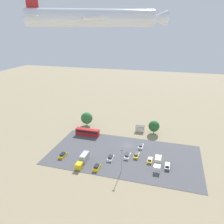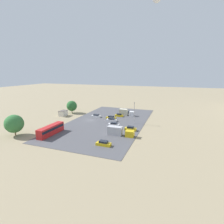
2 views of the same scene
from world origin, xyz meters
name	(u,v)px [view 1 (image 1 of 2)]	position (x,y,z in m)	size (l,w,h in m)	color
ground_plane	(128,145)	(0.00, 0.00, 0.00)	(400.00, 400.00, 0.00)	gray
parking_lot_surface	(124,155)	(0.00, 8.40, 0.04)	(62.35, 32.27, 0.08)	#4C4C51
shed_building	(140,129)	(-2.74, -16.69, 1.39)	(4.57, 3.00, 2.76)	silver
bus	(87,132)	(21.50, -4.57, 1.84)	(11.89, 2.55, 3.26)	red
parked_car_0	(141,146)	(-5.95, 0.19, 0.68)	(1.87, 4.41, 1.45)	silver
parked_car_1	(97,167)	(7.47, 20.91, 0.75)	(1.89, 4.33, 1.61)	gold
parked_car_2	(137,155)	(-5.39, 8.22, 0.69)	(1.84, 4.64, 1.46)	gold
parked_car_3	(111,158)	(4.33, 13.09, 0.69)	(1.90, 4.59, 1.47)	silver
parked_car_4	(167,166)	(-17.98, 12.76, 0.75)	(1.78, 4.53, 1.60)	#4C5156
parked_car_5	(63,155)	(23.88, 16.71, 0.71)	(1.88, 4.54, 1.51)	gold
parked_car_6	(150,160)	(-11.11, 10.35, 0.70)	(1.76, 4.03, 1.49)	gold
parked_car_7	(127,156)	(-1.86, 9.76, 0.71)	(1.91, 4.69, 1.52)	silver
parked_truck_0	(83,160)	(14.03, 18.46, 1.49)	(2.35, 9.37, 3.07)	gold
parked_truck_1	(158,163)	(-14.34, 12.87, 1.55)	(2.35, 7.62, 3.21)	silver
tree_near_shed	(87,118)	(26.42, -15.93, 4.25)	(6.37, 6.37, 7.44)	brown
tree_apron_mid	(154,126)	(-9.84, -16.06, 3.87)	(5.54, 5.54, 6.64)	brown
light_pole_lot_centre	(121,160)	(-1.83, 20.08, 5.11)	(0.90, 0.28, 9.19)	gray
airplane	(98,18)	(1.76, 32.13, 51.82)	(32.82, 27.00, 8.61)	silver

